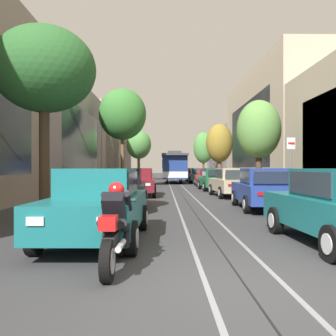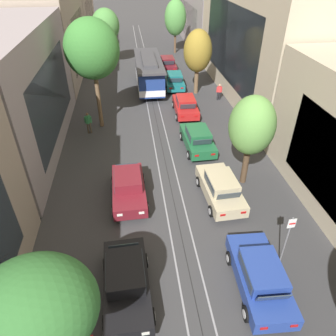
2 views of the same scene
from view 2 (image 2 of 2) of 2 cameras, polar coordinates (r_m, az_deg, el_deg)
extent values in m
plane|color=#38383A|center=(27.50, -2.29, 9.30)|extent=(163.30, 163.30, 0.00)
cube|color=gray|center=(31.60, -4.06, 12.75)|extent=(0.08, 73.32, 0.01)
cube|color=gray|center=(31.67, -2.10, 12.86)|extent=(0.08, 73.32, 0.01)
cube|color=black|center=(31.63, -3.08, 12.80)|extent=(0.03, 73.32, 0.01)
cube|color=gray|center=(23.91, -27.35, 12.06)|extent=(5.88, 16.03, 8.15)
cube|color=#2D3842|center=(23.22, -20.21, 12.11)|extent=(0.04, 11.43, 4.89)
cube|color=gray|center=(38.94, -19.86, 21.78)|extent=(4.84, 16.03, 8.56)
cube|color=#2D3842|center=(38.63, -16.02, 21.68)|extent=(0.04, 11.43, 5.13)
cube|color=gray|center=(54.92, -17.43, 25.36)|extent=(5.88, 16.03, 8.24)
cube|color=#2D3842|center=(54.62, -14.03, 25.36)|extent=(0.04, 11.43, 4.94)
cube|color=#BCAD93|center=(32.06, 14.94, 22.33)|extent=(4.23, 21.47, 10.95)
cube|color=#2D3842|center=(31.49, 10.95, 21.58)|extent=(0.04, 15.24, 6.57)
cube|color=gray|center=(53.01, 6.38, 25.88)|extent=(5.05, 21.47, 7.54)
cube|color=#2D3842|center=(52.57, 3.40, 25.52)|extent=(0.04, 15.24, 4.53)
cube|color=black|center=(13.70, -7.56, -20.33)|extent=(1.95, 4.36, 0.66)
cube|color=black|center=(13.28, -7.81, -18.25)|extent=(1.55, 2.11, 0.60)
cube|color=#2D3842|center=(12.81, -7.60, -21.28)|extent=(1.34, 0.27, 0.47)
cube|color=#2D3842|center=(14.05, -8.05, -14.47)|extent=(1.30, 0.24, 0.45)
cube|color=#2D3842|center=(13.28, -4.43, -17.94)|extent=(0.09, 1.81, 0.47)
cube|color=#2D3842|center=(13.33, -11.19, -18.50)|extent=(0.09, 1.81, 0.47)
cube|color=white|center=(12.48, -4.11, -27.92)|extent=(0.28, 0.05, 0.14)
cube|color=#B21414|center=(14.97, -5.86, -13.17)|extent=(0.28, 0.05, 0.12)
cube|color=#B21414|center=(15.00, -10.22, -13.55)|extent=(0.28, 0.05, 0.12)
cylinder|color=black|center=(13.26, -2.90, -25.46)|extent=(0.22, 0.65, 0.64)
cylinder|color=silver|center=(13.27, -2.38, -25.40)|extent=(0.03, 0.35, 0.35)
cylinder|color=black|center=(13.32, -11.30, -26.12)|extent=(0.22, 0.65, 0.64)
cylinder|color=silver|center=(13.33, -11.83, -26.15)|extent=(0.03, 0.35, 0.35)
cylinder|color=black|center=(14.77, -4.20, -16.52)|extent=(0.22, 0.65, 0.64)
cylinder|color=silver|center=(14.77, -3.76, -16.48)|extent=(0.03, 0.35, 0.35)
cylinder|color=black|center=(14.82, -11.29, -17.12)|extent=(0.22, 0.65, 0.64)
cylinder|color=silver|center=(14.83, -11.74, -17.15)|extent=(0.03, 0.35, 0.35)
cube|color=maroon|center=(18.01, -7.17, -3.90)|extent=(1.91, 4.34, 0.66)
cube|color=maroon|center=(17.74, -7.34, -2.01)|extent=(1.53, 2.10, 0.60)
cube|color=#2D3842|center=(17.09, -7.20, -3.73)|extent=(1.34, 0.26, 0.47)
cube|color=#2D3842|center=(18.72, -7.50, 0.09)|extent=(1.30, 0.23, 0.45)
cube|color=#2D3842|center=(17.75, -4.93, -1.80)|extent=(0.08, 1.81, 0.47)
cube|color=#2D3842|center=(17.76, -9.75, -2.22)|extent=(0.08, 1.81, 0.47)
cube|color=white|center=(16.31, -4.85, -8.15)|extent=(0.28, 0.05, 0.14)
cube|color=#B21414|center=(19.69, -5.88, 0.36)|extent=(0.28, 0.05, 0.12)
cube|color=white|center=(16.31, -8.79, -8.49)|extent=(0.28, 0.05, 0.14)
cube|color=#B21414|center=(19.70, -9.12, 0.08)|extent=(0.28, 0.05, 0.12)
cylinder|color=black|center=(17.22, -3.93, -7.24)|extent=(0.22, 0.64, 0.64)
cylinder|color=silver|center=(17.22, -3.56, -7.21)|extent=(0.03, 0.35, 0.35)
cylinder|color=black|center=(17.23, -9.82, -7.75)|extent=(0.22, 0.64, 0.64)
cylinder|color=silver|center=(17.23, -10.18, -7.78)|extent=(0.03, 0.35, 0.35)
cylinder|color=black|center=(19.28, -4.69, -1.98)|extent=(0.22, 0.64, 0.64)
cylinder|color=silver|center=(19.28, -4.36, -1.95)|extent=(0.03, 0.35, 0.35)
cylinder|color=black|center=(19.29, -9.90, -2.43)|extent=(0.22, 0.64, 0.64)
cylinder|color=silver|center=(19.30, -10.23, -2.46)|extent=(0.03, 0.35, 0.35)
cube|color=#233D93|center=(14.31, 16.31, -18.62)|extent=(1.98, 4.37, 0.66)
cube|color=#233D93|center=(13.74, 16.95, -17.52)|extent=(1.56, 2.13, 0.60)
cube|color=#2D3842|center=(14.23, 15.83, -14.97)|extent=(1.34, 0.28, 0.47)
cube|color=#2D3842|center=(13.14, 18.70, -21.55)|extent=(1.30, 0.25, 0.45)
cube|color=#2D3842|center=(13.51, 13.84, -17.98)|extent=(0.11, 1.81, 0.47)
cube|color=#2D3842|center=(14.00, 19.94, -17.03)|extent=(0.11, 1.81, 0.47)
cube|color=white|center=(15.36, 11.81, -12.35)|extent=(0.28, 0.05, 0.14)
cube|color=#B21414|center=(13.00, 17.10, -26.20)|extent=(0.28, 0.05, 0.12)
cube|color=white|center=(15.68, 15.82, -11.89)|extent=(0.28, 0.05, 0.14)
cube|color=#B21414|center=(13.38, 22.03, -25.16)|extent=(0.28, 0.05, 0.12)
cylinder|color=black|center=(15.08, 11.21, -15.86)|extent=(0.23, 0.65, 0.64)
cylinder|color=silver|center=(15.06, 10.79, -15.91)|extent=(0.04, 0.35, 0.35)
cylinder|color=black|center=(15.60, 17.67, -15.01)|extent=(0.23, 0.65, 0.64)
cylinder|color=silver|center=(15.63, 18.06, -14.95)|extent=(0.04, 0.35, 0.35)
cylinder|color=black|center=(13.65, 14.17, -24.40)|extent=(0.23, 0.65, 0.64)
cylinder|color=silver|center=(13.62, 13.68, -24.48)|extent=(0.04, 0.35, 0.35)
cylinder|color=black|center=(14.21, 21.50, -23.01)|extent=(0.23, 0.65, 0.64)
cylinder|color=silver|center=(14.25, 21.94, -22.91)|extent=(0.04, 0.35, 0.35)
cube|color=#C1B28E|center=(18.11, 9.47, -3.87)|extent=(2.01, 4.38, 0.66)
cube|color=#C1B28E|center=(17.62, 9.82, -2.57)|extent=(1.58, 2.13, 0.60)
cube|color=#2D3842|center=(18.26, 8.99, -1.05)|extent=(1.34, 0.29, 0.47)
cube|color=#2D3842|center=(16.77, 11.07, -5.03)|extent=(1.30, 0.26, 0.45)
cube|color=#2D3842|center=(17.41, 7.48, -2.85)|extent=(0.12, 1.81, 0.47)
cube|color=#2D3842|center=(17.86, 12.09, -2.30)|extent=(0.12, 1.81, 0.47)
cube|color=white|center=(19.54, 6.01, 0.05)|extent=(0.28, 0.05, 0.14)
cube|color=#B21414|center=(16.37, 9.98, -8.47)|extent=(0.28, 0.05, 0.12)
cube|color=white|center=(19.85, 9.12, 0.37)|extent=(0.28, 0.05, 0.14)
cube|color=#B21414|center=(16.73, 13.62, -7.90)|extent=(0.28, 0.05, 0.12)
cylinder|color=black|center=(19.07, 5.64, -2.50)|extent=(0.23, 0.65, 0.64)
cylinder|color=silver|center=(19.05, 5.32, -2.54)|extent=(0.04, 0.35, 0.35)
cylinder|color=black|center=(19.56, 10.63, -1.93)|extent=(0.23, 0.65, 0.64)
cylinder|color=silver|center=(19.60, 10.93, -1.89)|extent=(0.04, 0.35, 0.35)
cylinder|color=black|center=(17.13, 7.93, -7.82)|extent=(0.23, 0.65, 0.64)
cylinder|color=silver|center=(17.10, 7.58, -7.87)|extent=(0.04, 0.35, 0.35)
cylinder|color=black|center=(17.67, 13.43, -7.00)|extent=(0.23, 0.65, 0.64)
cylinder|color=silver|center=(17.71, 13.76, -6.95)|extent=(0.04, 0.35, 0.35)
cube|color=#1E6038|center=(22.65, 5.39, 5.06)|extent=(1.93, 4.35, 0.66)
cube|color=#1E6038|center=(22.22, 5.56, 6.28)|extent=(1.54, 2.11, 0.60)
cube|color=#2D3842|center=(22.94, 5.07, 7.23)|extent=(1.34, 0.26, 0.47)
cube|color=#2D3842|center=(21.23, 6.31, 4.72)|extent=(1.30, 0.24, 0.45)
cube|color=#2D3842|center=(22.05, 3.67, 6.15)|extent=(0.08, 1.81, 0.47)
cube|color=#2D3842|center=(22.40, 7.43, 6.40)|extent=(0.08, 1.81, 0.47)
cube|color=white|center=(24.33, 2.92, 7.67)|extent=(0.28, 0.05, 0.14)
cube|color=#B21414|center=(20.68, 5.28, 2.25)|extent=(0.28, 0.05, 0.12)
cube|color=white|center=(24.57, 5.50, 7.83)|extent=(0.28, 0.05, 0.14)
cube|color=#B21414|center=(20.96, 8.25, 2.49)|extent=(0.28, 0.05, 0.12)
cylinder|color=black|center=(23.76, 2.52, 5.80)|extent=(0.22, 0.65, 0.64)
cylinder|color=silver|center=(23.74, 2.26, 5.78)|extent=(0.03, 0.35, 0.35)
cylinder|color=black|center=(24.14, 6.65, 6.08)|extent=(0.22, 0.65, 0.64)
cylinder|color=silver|center=(24.17, 6.90, 6.10)|extent=(0.03, 0.35, 0.35)
cylinder|color=black|center=(21.52, 3.88, 2.39)|extent=(0.22, 0.65, 0.64)
cylinder|color=silver|center=(21.50, 3.60, 2.36)|extent=(0.03, 0.35, 0.35)
cylinder|color=black|center=(21.94, 8.38, 2.75)|extent=(0.22, 0.65, 0.64)
cylinder|color=silver|center=(21.97, 8.66, 2.77)|extent=(0.03, 0.35, 0.35)
cube|color=red|center=(27.85, 3.18, 11.09)|extent=(1.91, 4.34, 0.66)
cube|color=red|center=(27.47, 3.27, 12.17)|extent=(1.53, 2.10, 0.60)
cube|color=#2D3842|center=(28.24, 3.01, 12.78)|extent=(1.34, 0.25, 0.47)
cube|color=#2D3842|center=(26.40, 3.66, 11.14)|extent=(1.30, 0.23, 0.45)
cube|color=#2D3842|center=(27.37, 1.69, 12.12)|extent=(0.07, 1.81, 0.47)
cube|color=#2D3842|center=(27.59, 4.84, 12.20)|extent=(0.07, 1.81, 0.47)
cube|color=white|center=(29.71, 1.47, 12.90)|extent=(0.28, 0.05, 0.14)
cube|color=#B21414|center=(25.79, 2.66, 9.33)|extent=(0.28, 0.05, 0.12)
cube|color=white|center=(29.87, 3.65, 12.96)|extent=(0.28, 0.05, 0.14)
cube|color=#B21414|center=(25.97, 5.13, 9.41)|extent=(0.28, 0.05, 0.12)
cylinder|color=black|center=(29.08, 1.02, 11.49)|extent=(0.22, 0.64, 0.64)
cylinder|color=silver|center=(29.07, 0.80, 11.48)|extent=(0.03, 0.35, 0.35)
cylinder|color=black|center=(29.33, 4.51, 11.59)|extent=(0.22, 0.64, 0.64)
cylinder|color=silver|center=(29.35, 4.72, 11.60)|extent=(0.03, 0.35, 0.35)
cylinder|color=black|center=(26.67, 1.69, 9.23)|extent=(0.22, 0.64, 0.64)
cylinder|color=silver|center=(26.66, 1.46, 9.22)|extent=(0.03, 0.35, 0.35)
cylinder|color=black|center=(26.94, 5.46, 9.36)|extent=(0.22, 0.64, 0.64)
cylinder|color=silver|center=(26.96, 5.69, 9.36)|extent=(0.03, 0.35, 0.35)
cube|color=#196B70|center=(33.79, 1.15, 15.48)|extent=(2.00, 4.38, 0.66)
cube|color=#196B70|center=(33.44, 1.19, 16.41)|extent=(1.57, 2.13, 0.60)
cube|color=#2D3842|center=(34.24, 1.04, 16.82)|extent=(1.34, 0.28, 0.47)
cube|color=#2D3842|center=(32.34, 1.40, 15.72)|extent=(1.30, 0.26, 0.45)
cube|color=#2D3842|center=(33.38, -0.15, 16.38)|extent=(0.11, 1.81, 0.47)
cube|color=#2D3842|center=(33.52, 2.51, 16.43)|extent=(0.11, 1.81, 0.47)
cube|color=white|center=(35.75, -0.13, 16.75)|extent=(0.28, 0.05, 0.14)
cube|color=#B21414|center=(31.68, 0.50, 14.33)|extent=(0.28, 0.05, 0.12)
cube|color=white|center=(35.85, 1.73, 16.78)|extent=(0.28, 0.05, 0.14)
cube|color=#B21414|center=(31.80, 2.57, 14.38)|extent=(0.28, 0.05, 0.12)
cylinder|color=black|center=(35.08, -0.56, 15.65)|extent=(0.23, 0.65, 0.64)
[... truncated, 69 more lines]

